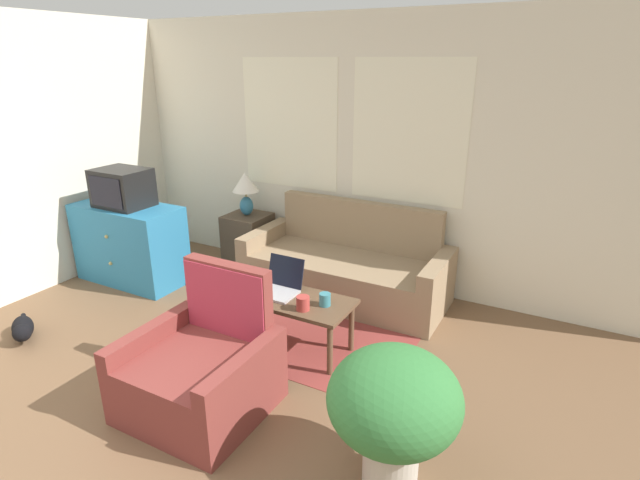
{
  "coord_description": "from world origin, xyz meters",
  "views": [
    {
      "loc": [
        2.04,
        -1.04,
        2.19
      ],
      "look_at": [
        0.17,
        2.43,
        0.75
      ],
      "focal_mm": 28.0,
      "sensor_mm": 36.0,
      "label": 1
    }
  ],
  "objects": [
    {
      "name": "side_table",
      "position": [
        -1.09,
        3.11,
        0.3
      ],
      "size": [
        0.44,
        0.44,
        0.6
      ],
      "color": "#4C3D2D",
      "rests_on": "ground_plane"
    },
    {
      "name": "rug",
      "position": [
        0.19,
        2.43,
        0.0
      ],
      "size": [
        1.77,
        1.8,
        0.01
      ],
      "color": "brown",
      "rests_on": "ground_plane"
    },
    {
      "name": "armchair",
      "position": [
        0.05,
        1.05,
        0.26
      ],
      "size": [
        0.86,
        0.81,
        0.91
      ],
      "color": "brown",
      "rests_on": "ground_plane"
    },
    {
      "name": "couch",
      "position": [
        0.16,
        3.01,
        0.26
      ],
      "size": [
        1.95,
        0.82,
        0.87
      ],
      "color": "#937A5B",
      "rests_on": "ground_plane"
    },
    {
      "name": "television",
      "position": [
        -1.94,
        2.24,
        0.99
      ],
      "size": [
        0.51,
        0.41,
        0.37
      ],
      "color": "black",
      "rests_on": "tv_dresser"
    },
    {
      "name": "cup_navy",
      "position": [
        0.48,
        1.93,
        0.49
      ],
      "size": [
        0.09,
        0.09,
        0.1
      ],
      "color": "teal",
      "rests_on": "coffee_table"
    },
    {
      "name": "coffee_table",
      "position": [
        0.19,
        1.92,
        0.38
      ],
      "size": [
        0.98,
        0.47,
        0.44
      ],
      "color": "brown",
      "rests_on": "ground_plane"
    },
    {
      "name": "cup_yellow",
      "position": [
        0.37,
        1.79,
        0.49
      ],
      "size": [
        0.1,
        0.1,
        0.11
      ],
      "color": "#B23D38",
      "rests_on": "coffee_table"
    },
    {
      "name": "tv_dresser",
      "position": [
        -1.94,
        2.24,
        0.4
      ],
      "size": [
        1.12,
        0.55,
        0.8
      ],
      "color": "teal",
      "rests_on": "ground_plane"
    },
    {
      "name": "laptop",
      "position": [
        0.05,
        1.97,
        0.5
      ],
      "size": [
        0.31,
        0.32,
        0.26
      ],
      "color": "#B7B7BC",
      "rests_on": "coffee_table"
    },
    {
      "name": "cat_black",
      "position": [
        -1.84,
        0.97,
        0.09
      ],
      "size": [
        0.52,
        0.36,
        0.19
      ],
      "rotation": [
        0.0,
        0.0,
        -0.56
      ],
      "color": "black",
      "rests_on": "ground_plane"
    },
    {
      "name": "wall_back",
      "position": [
        -0.0,
        3.43,
        1.31
      ],
      "size": [
        6.11,
        0.06,
        2.6
      ],
      "color": "silver",
      "rests_on": "ground_plane"
    },
    {
      "name": "table_lamp",
      "position": [
        -1.09,
        3.11,
        0.91
      ],
      "size": [
        0.28,
        0.28,
        0.47
      ],
      "color": "teal",
      "rests_on": "side_table"
    },
    {
      "name": "wall_left",
      "position": [
        -2.58,
        1.7,
        1.3
      ],
      "size": [
        0.05,
        4.4,
        2.6
      ],
      "color": "silver",
      "rests_on": "ground_plane"
    },
    {
      "name": "cup_white",
      "position": [
        -0.2,
        2.05,
        0.48
      ],
      "size": [
        0.1,
        0.1,
        0.09
      ],
      "color": "teal",
      "rests_on": "coffee_table"
    },
    {
      "name": "potted_plant",
      "position": [
        1.37,
        1.01,
        0.51
      ],
      "size": [
        0.7,
        0.7,
        0.81
      ],
      "color": "#BCB2A3",
      "rests_on": "ground_plane"
    }
  ]
}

